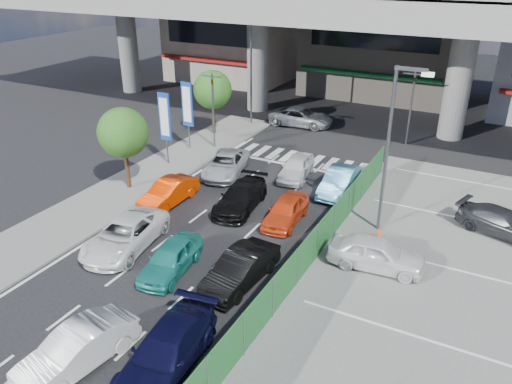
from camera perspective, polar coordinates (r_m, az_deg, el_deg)
The scene contains 30 objects.
ground at distance 23.09m, azimuth -7.46°, elevation -6.78°, with size 120.00×120.00×0.00m, color black.
parking_lot at distance 21.56m, azimuth 21.32°, elevation -11.06°, with size 12.00×28.00×0.06m, color #5E5E5C.
sidewalk_left at distance 29.76m, azimuth -14.24°, elevation 0.48°, with size 4.00×30.00×0.12m, color #5E5E5C.
fence_run at distance 21.20m, azimuth 5.95°, elevation -7.03°, with size 0.16×22.00×1.80m, color #205E29, non-canonical shape.
expressway at distance 39.66m, azimuth 11.20°, elevation 20.01°, with size 64.00×14.00×10.75m.
building_west at distance 55.44m, azimuth -2.53°, elevation 19.51°, with size 12.00×10.90×13.00m.
building_center at distance 50.32m, azimuth 15.05°, elevation 19.27°, with size 14.00×10.90×15.00m.
traffic_light_left at distance 34.01m, azimuth -4.98°, elevation 11.26°, with size 1.60×1.24×5.20m.
traffic_light_right at distance 36.25m, azimuth 17.53°, elevation 11.08°, with size 1.60×1.24×5.20m.
street_lamp_right at distance 23.43m, azimuth 15.33°, elevation 5.96°, with size 1.65×0.22×8.00m.
street_lamp_left at distance 38.95m, azimuth -0.34°, elevation 14.43°, with size 1.65×0.22×8.00m.
signboard_near at distance 31.66m, azimuth -10.38°, elevation 8.21°, with size 0.80×0.14×4.70m.
signboard_far at distance 34.19m, azimuth -7.85°, elevation 9.68°, with size 0.80×0.14×4.70m.
tree_near at distance 28.56m, azimuth -14.95°, elevation 6.54°, with size 2.80×2.80×4.80m.
tree_far at distance 37.03m, azimuth -4.99°, elevation 11.55°, with size 2.80×2.80×4.80m.
hatch_white_back_mid at distance 17.91m, azimuth -19.81°, elevation -16.56°, with size 1.46×4.19×1.38m, color white.
minivan_navy_back at distance 17.12m, azimuth -10.20°, elevation -17.47°, with size 1.93×4.76×1.38m, color black.
sedan_white_mid_left at distance 23.60m, azimuth -14.73°, elevation -4.76°, with size 2.29×4.97×1.38m, color white.
taxi_teal_mid at distance 21.55m, azimuth -9.72°, elevation -7.48°, with size 1.54×3.83×1.31m, color teal.
hatch_black_mid_right at distance 20.53m, azimuth -1.79°, elevation -8.78°, with size 1.46×4.19×1.38m, color black.
taxi_orange_left at distance 27.26m, azimuth -9.97°, elevation -0.08°, with size 1.39×3.99×1.32m, color #E13100.
sedan_black_mid at distance 26.38m, azimuth -1.78°, elevation -0.59°, with size 1.83×4.51×1.31m, color black.
taxi_orange_right at distance 25.07m, azimuth 3.43°, elevation -2.14°, with size 1.52×3.77×1.28m, color red.
wagon_silver_front_left at distance 30.64m, azimuth -3.45°, elevation 3.18°, with size 2.12×4.59×1.28m, color #ADB0B5.
sedan_white_front_mid at distance 30.20m, azimuth 4.63°, elevation 2.84°, with size 1.56×3.88×1.32m, color silver.
kei_truck_front_right at distance 28.51m, azimuth 9.50°, elevation 1.21°, with size 1.46×4.19×1.38m, color #59A6D6.
crossing_wagon_silver at distance 39.82m, azimuth 5.16°, elevation 8.52°, with size 2.30×4.99×1.39m, color #94989C.
parked_sedan_white at distance 21.99m, azimuth 13.61°, elevation -6.81°, with size 1.66×4.12×1.41m, color silver.
parked_sedan_dgrey at distance 26.60m, azimuth 26.35°, elevation -3.17°, with size 1.73×4.26×1.24m, color #2C2C31.
traffic_cone at distance 24.35m, azimuth 13.93°, elevation -4.53°, with size 0.32×0.32×0.62m, color #DC400C.
Camera 1 is at (11.62, -15.75, 12.25)m, focal length 35.00 mm.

